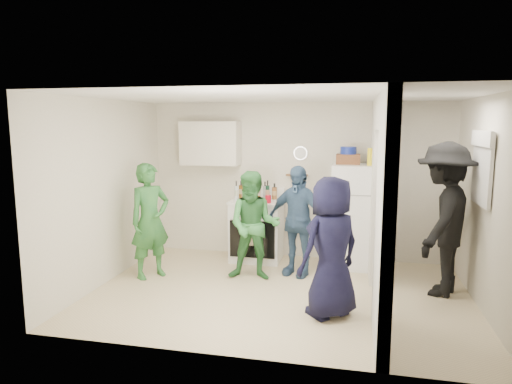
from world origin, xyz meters
TOP-DOWN VIEW (x-y plane):
  - floor at (0.00, 0.00)m, footprint 4.80×4.80m
  - wall_back at (0.00, 1.70)m, footprint 4.80×0.00m
  - wall_front at (0.00, -1.70)m, footprint 4.80×0.00m
  - wall_left at (-2.40, 0.00)m, footprint 0.00×3.40m
  - wall_right at (2.40, 0.00)m, footprint 0.00×3.40m
  - ceiling at (0.00, 0.00)m, footprint 4.80×4.80m
  - partition_pier_back at (1.20, 1.10)m, footprint 0.12×1.20m
  - partition_pier_front at (1.20, -1.10)m, footprint 0.12×1.20m
  - partition_header at (1.20, 0.00)m, footprint 0.12×1.00m
  - stove at (-0.60, 1.37)m, footprint 0.81×0.68m
  - upper_cabinet at (-1.40, 1.52)m, footprint 0.95×0.34m
  - fridge at (0.90, 1.34)m, footprint 0.64×0.63m
  - wicker_basket at (0.80, 1.39)m, footprint 0.35×0.25m
  - blue_bowl at (0.80, 1.39)m, footprint 0.24×0.24m
  - yellow_cup_stack_top at (1.12, 1.24)m, footprint 0.09×0.09m
  - wall_clock at (0.05, 1.68)m, footprint 0.22×0.02m
  - spice_shelf at (0.00, 1.65)m, footprint 0.35×0.08m
  - nook_window at (2.38, 0.20)m, footprint 0.03×0.70m
  - nook_window_frame at (2.36, 0.20)m, footprint 0.04×0.76m
  - nook_valance at (2.34, 0.20)m, footprint 0.04×0.82m
  - yellow_cup_stack_stove at (-0.72, 1.15)m, footprint 0.09×0.09m
  - red_cup at (-0.38, 1.17)m, footprint 0.09×0.09m
  - person_green_left at (-1.89, 0.24)m, footprint 0.67×0.71m
  - person_green_center at (-0.44, 0.47)m, footprint 0.79×0.64m
  - person_denim at (0.12, 0.78)m, footprint 1.01×0.69m
  - person_navy at (0.67, -0.56)m, footprint 0.92×0.91m
  - person_nook at (2.02, 0.44)m, footprint 1.17×1.45m
  - bottle_a at (-0.88, 1.49)m, footprint 0.07×0.07m
  - bottle_b at (-0.78, 1.27)m, footprint 0.06×0.06m
  - bottle_c at (-0.68, 1.51)m, footprint 0.07×0.07m
  - bottle_d at (-0.56, 1.34)m, footprint 0.06×0.06m
  - bottle_e at (-0.50, 1.53)m, footprint 0.06×0.06m
  - bottle_f at (-0.43, 1.38)m, footprint 0.06×0.06m
  - bottle_g at (-0.34, 1.52)m, footprint 0.08×0.08m
  - bottle_h at (-0.90, 1.24)m, footprint 0.06×0.06m

SIDE VIEW (x-z plane):
  - floor at x=0.00m, z-range 0.00..0.00m
  - stove at x=-0.60m, z-range 0.00..0.97m
  - person_green_center at x=-0.44m, z-range 0.00..1.52m
  - fridge at x=0.90m, z-range 0.00..1.57m
  - person_denim at x=0.12m, z-range 0.00..1.59m
  - person_navy at x=0.67m, z-range 0.00..1.60m
  - person_green_left at x=-1.89m, z-range 0.00..1.63m
  - person_nook at x=2.02m, z-range 0.00..1.95m
  - red_cup at x=-0.38m, z-range 0.97..1.09m
  - bottle_b at x=-0.78m, z-range 0.97..1.21m
  - yellow_cup_stack_stove at x=-0.72m, z-range 0.97..1.22m
  - bottle_g at x=-0.34m, z-range 0.97..1.22m
  - bottle_e at x=-0.50m, z-range 0.97..1.25m
  - bottle_c at x=-0.68m, z-range 0.97..1.25m
  - bottle_a at x=-0.88m, z-range 0.97..1.25m
  - bottle_d at x=-0.56m, z-range 0.97..1.28m
  - bottle_h at x=-0.90m, z-range 0.97..1.28m
  - bottle_f at x=-0.43m, z-range 0.97..1.29m
  - wall_back at x=0.00m, z-range -1.15..3.65m
  - wall_front at x=0.00m, z-range -1.15..3.65m
  - wall_left at x=-2.40m, z-range -0.45..2.95m
  - wall_right at x=2.40m, z-range -0.45..2.95m
  - partition_pier_back at x=1.20m, z-range 0.00..2.50m
  - partition_pier_front at x=1.20m, z-range 0.00..2.50m
  - spice_shelf at x=0.00m, z-range 1.34..1.36m
  - wicker_basket at x=0.80m, z-range 1.57..1.72m
  - nook_window at x=2.38m, z-range 1.25..2.05m
  - nook_window_frame at x=2.36m, z-range 1.22..2.08m
  - yellow_cup_stack_top at x=1.12m, z-range 1.57..1.82m
  - wall_clock at x=0.05m, z-range 1.59..1.81m
  - blue_bowl at x=0.80m, z-range 1.72..1.83m
  - upper_cabinet at x=-1.40m, z-range 1.50..2.20m
  - nook_valance at x=2.34m, z-range 1.91..2.09m
  - partition_header at x=1.20m, z-range 2.10..2.50m
  - ceiling at x=0.00m, z-range 2.50..2.50m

